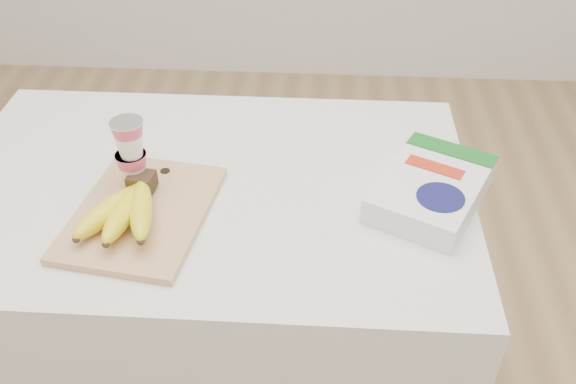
% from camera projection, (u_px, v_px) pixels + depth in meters
% --- Properties ---
extents(table, '(1.06, 0.71, 0.80)m').
position_uv_depth(table, '(220.00, 315.00, 1.54)').
color(table, white).
rests_on(table, ground).
extents(cutting_board, '(0.28, 0.36, 0.02)m').
position_uv_depth(cutting_board, '(142.00, 213.00, 1.21)').
color(cutting_board, '#DBAC78').
rests_on(cutting_board, table).
extents(bananas, '(0.16, 0.21, 0.07)m').
position_uv_depth(bananas, '(126.00, 208.00, 1.16)').
color(bananas, '#382816').
rests_on(bananas, cutting_board).
extents(yogurt_stack, '(0.07, 0.06, 0.15)m').
position_uv_depth(yogurt_stack, '(131.00, 152.00, 1.22)').
color(yogurt_stack, white).
rests_on(yogurt_stack, cutting_board).
extents(cereal_box, '(0.28, 0.31, 0.06)m').
position_uv_depth(cereal_box, '(431.00, 189.00, 1.23)').
color(cereal_box, white).
rests_on(cereal_box, table).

